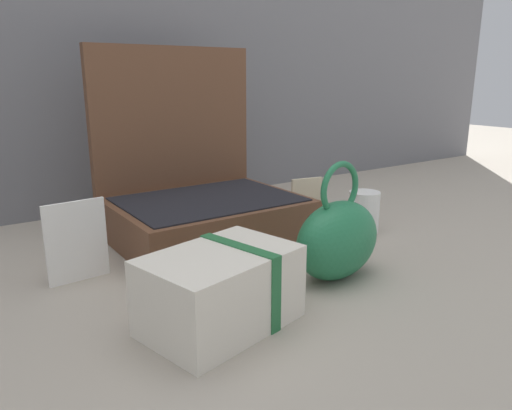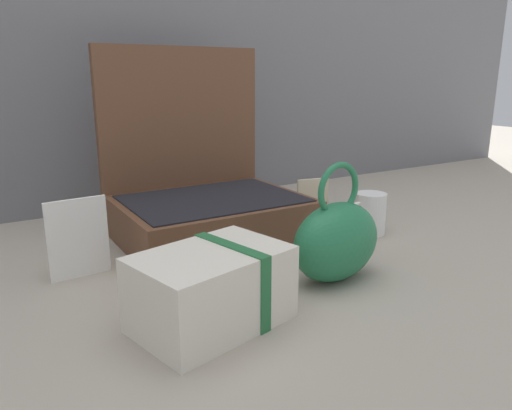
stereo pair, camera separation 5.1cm
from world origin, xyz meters
name	(u,v)px [view 1 (the left image)]	position (x,y,z in m)	size (l,w,h in m)	color
ground_plane	(251,262)	(0.00, 0.00, 0.00)	(6.00, 6.00, 0.00)	#9E9384
open_suitcase	(199,197)	(0.00, 0.21, 0.09)	(0.41, 0.33, 0.43)	brown
teal_pouch_handbag	(338,238)	(0.09, -0.16, 0.08)	(0.20, 0.13, 0.22)	#237247
cream_toiletry_bag	(222,289)	(-0.18, -0.19, 0.06)	(0.25, 0.19, 0.12)	silver
coffee_mug	(363,212)	(0.33, 0.01, 0.05)	(0.11, 0.07, 0.10)	white
info_card_left	(77,242)	(-0.31, 0.10, 0.07)	(0.11, 0.01, 0.15)	white
poster_card_right	(306,202)	(0.25, 0.13, 0.06)	(0.08, 0.01, 0.12)	beige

